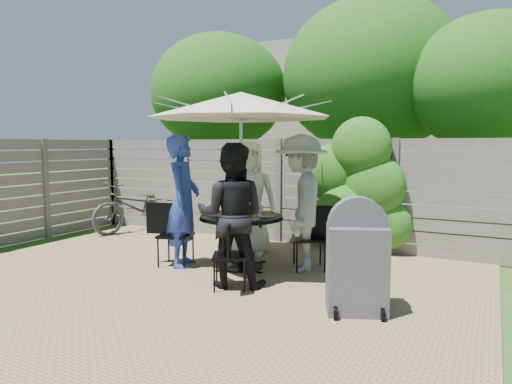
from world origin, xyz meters
The scene contains 23 objects.
backyard_envelope centered at (0.09, 10.29, 2.61)m, with size 60.00×60.00×5.00m.
patio_table centered at (0.25, 1.19, 0.53)m, with size 1.49×1.49×0.76m.
umbrella centered at (0.25, 1.19, 2.28)m, with size 3.28×3.28×2.46m.
chair_back centered at (-0.09, 2.09, 0.29)m, with size 0.57×0.73×0.96m.
person_back centered at (-0.04, 1.96, 0.90)m, with size 0.88×0.57×1.81m, color white.
chair_left centered at (-0.65, 0.84, 0.28)m, with size 0.70×0.55×0.92m.
person_left centered at (-0.52, 0.89, 0.94)m, with size 0.69×0.45×1.89m, color #2740AB.
chair_front centered at (0.60, 0.29, 0.25)m, with size 0.55×0.64×0.85m.
person_front centered at (0.55, 0.42, 0.89)m, with size 0.86×0.67×1.77m, color black.
chair_right centered at (1.15, 1.54, 0.27)m, with size 0.69×0.60×0.91m.
person_right centered at (1.03, 1.49, 0.95)m, with size 1.22×0.70×1.89m, color #999894.
plate_back centered at (0.12, 1.53, 0.78)m, with size 0.26×0.26×0.06m.
plate_left centered at (-0.08, 1.06, 0.78)m, with size 0.26×0.26×0.06m.
plate_front centered at (0.38, 0.85, 0.78)m, with size 0.26×0.26×0.06m.
plate_right centered at (0.59, 1.32, 0.78)m, with size 0.26×0.26×0.06m.
plate_extra centered at (0.53, 0.98, 0.78)m, with size 0.24×0.24×0.06m.
glass_back centered at (0.06, 1.39, 0.83)m, with size 0.07×0.07×0.14m, color silver.
glass_front centered at (0.45, 0.99, 0.83)m, with size 0.07×0.07×0.14m, color silver.
glass_right centered at (0.46, 1.38, 0.83)m, with size 0.07×0.07×0.14m, color silver.
syrup_jug centered at (0.18, 1.22, 0.84)m, with size 0.09×0.09×0.16m, color #59280C.
coffee_cup centered at (0.27, 1.43, 0.82)m, with size 0.08×0.08×0.12m, color #C6B293.
bicycle centered at (-2.94, 2.60, 0.51)m, with size 0.68×1.94×1.02m, color #333338.
bbq_grill centered at (2.16, 0.24, 0.56)m, with size 0.73×0.66×1.22m.
Camera 1 is at (3.37, -4.30, 1.75)m, focal length 32.00 mm.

